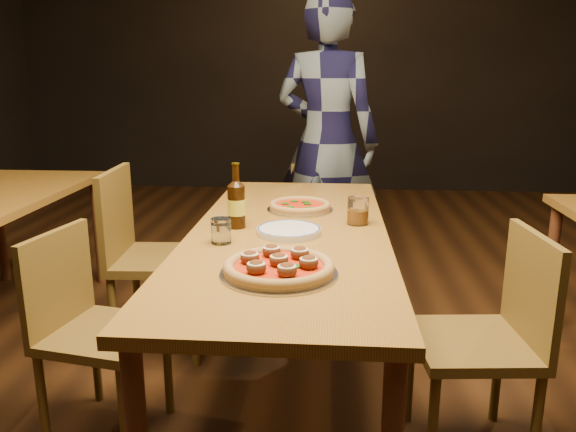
# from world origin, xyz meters

# --- Properties ---
(ground) EXTENTS (9.00, 9.00, 0.00)m
(ground) POSITION_xyz_m (0.00, 0.00, 0.00)
(ground) COLOR black
(table_main) EXTENTS (0.80, 2.00, 0.75)m
(table_main) POSITION_xyz_m (0.00, 0.00, 0.68)
(table_main) COLOR brown
(table_main) RESTS_ON ground
(chair_main_nw) EXTENTS (0.46, 0.46, 0.84)m
(chair_main_nw) POSITION_xyz_m (-0.68, -0.33, 0.42)
(chair_main_nw) COLOR brown
(chair_main_nw) RESTS_ON ground
(chair_main_sw) EXTENTS (0.48, 0.48, 0.97)m
(chair_main_sw) POSITION_xyz_m (-0.67, 0.37, 0.48)
(chair_main_sw) COLOR brown
(chair_main_sw) RESTS_ON ground
(chair_main_e) EXTENTS (0.45, 0.45, 0.88)m
(chair_main_e) POSITION_xyz_m (0.69, -0.33, 0.44)
(chair_main_e) COLOR brown
(chair_main_e) RESTS_ON ground
(chair_end) EXTENTS (0.47, 0.47, 0.82)m
(chair_end) POSITION_xyz_m (0.04, 1.25, 0.41)
(chair_end) COLOR brown
(chair_end) RESTS_ON ground
(pizza_meatball) EXTENTS (0.38, 0.38, 0.07)m
(pizza_meatball) POSITION_xyz_m (0.01, -0.53, 0.78)
(pizza_meatball) COLOR #B7B7BF
(pizza_meatball) RESTS_ON table_main
(pizza_margherita) EXTENTS (0.31, 0.31, 0.04)m
(pizza_margherita) POSITION_xyz_m (0.03, 0.34, 0.77)
(pizza_margherita) COLOR #B7B7BF
(pizza_margherita) RESTS_ON table_main
(plate_stack) EXTENTS (0.26, 0.26, 0.02)m
(plate_stack) POSITION_xyz_m (0.00, -0.07, 0.76)
(plate_stack) COLOR white
(plate_stack) RESTS_ON table_main
(beer_bottle) EXTENTS (0.07, 0.07, 0.27)m
(beer_bottle) POSITION_xyz_m (-0.22, 0.01, 0.85)
(beer_bottle) COLOR black
(beer_bottle) RESTS_ON table_main
(water_glass) EXTENTS (0.08, 0.08, 0.10)m
(water_glass) POSITION_xyz_m (-0.24, -0.21, 0.80)
(water_glass) COLOR white
(water_glass) RESTS_ON table_main
(amber_glass) EXTENTS (0.09, 0.09, 0.11)m
(amber_glass) POSITION_xyz_m (0.29, 0.11, 0.81)
(amber_glass) COLOR #9E5811
(amber_glass) RESTS_ON table_main
(diner) EXTENTS (0.79, 0.65, 1.88)m
(diner) POSITION_xyz_m (0.14, 1.43, 0.94)
(diner) COLOR black
(diner) RESTS_ON ground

